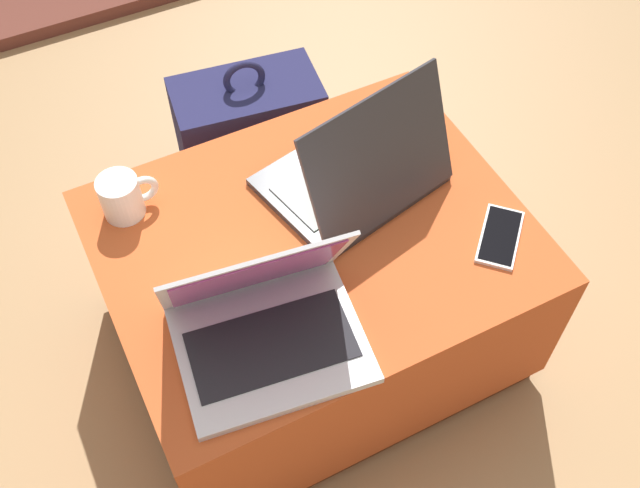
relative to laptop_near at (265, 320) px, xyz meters
name	(u,v)px	position (x,y,z in m)	size (l,w,h in m)	color
ground_plane	(315,337)	(0.17, 0.16, -0.45)	(14.00, 14.00, 0.00)	tan
ottoman	(315,291)	(0.17, 0.16, -0.25)	(0.82, 0.66, 0.40)	maroon
laptop_near	(265,320)	(0.00, 0.00, 0.00)	(0.35, 0.30, 0.25)	silver
laptop_far	(359,173)	(0.30, 0.22, 0.00)	(0.38, 0.33, 0.26)	#333338
cell_phone	(500,237)	(0.49, -0.01, -0.05)	(0.15, 0.15, 0.01)	white
backpack	(250,146)	(0.23, 0.63, -0.26)	(0.36, 0.28, 0.47)	#23234C
coffee_mug	(123,196)	(-0.13, 0.38, -0.01)	(0.12, 0.08, 0.09)	white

